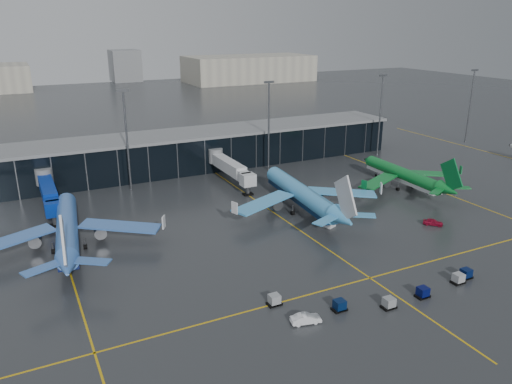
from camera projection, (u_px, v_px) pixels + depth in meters
name	position (u px, v px, depth m)	size (l,w,h in m)	color
ground	(275.00, 255.00, 92.40)	(600.00, 600.00, 0.00)	#282B2D
terminal_pier	(172.00, 152.00, 143.15)	(142.00, 17.00, 10.70)	black
jet_bridges	(48.00, 192.00, 112.55)	(94.00, 27.50, 7.20)	#595B60
flood_masts	(202.00, 129.00, 132.39)	(203.00, 0.50, 25.50)	#595B60
distant_hangars	(150.00, 72.00, 339.36)	(260.00, 71.00, 22.00)	#B2AD99
taxi_lines	(293.00, 225.00, 105.61)	(220.00, 120.00, 0.02)	gold
airliner_arkefly	(66.00, 216.00, 93.50)	(36.38, 41.43, 12.73)	#3A6CBF
airliner_klm_near	(301.00, 183.00, 112.21)	(37.05, 42.20, 12.97)	#44A1E1
airliner_aer_lingus	(403.00, 167.00, 128.18)	(31.92, 36.35, 11.17)	#0D722A
baggage_carts	(394.00, 292.00, 78.08)	(34.97, 9.97, 1.70)	black
mobile_airstair	(327.00, 222.00, 105.19)	(3.26, 3.80, 3.45)	white
service_van_red	(433.00, 222.00, 105.56)	(1.62, 4.04, 1.38)	maroon
service_van_white	(306.00, 319.00, 71.13)	(1.55, 4.44, 1.46)	silver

